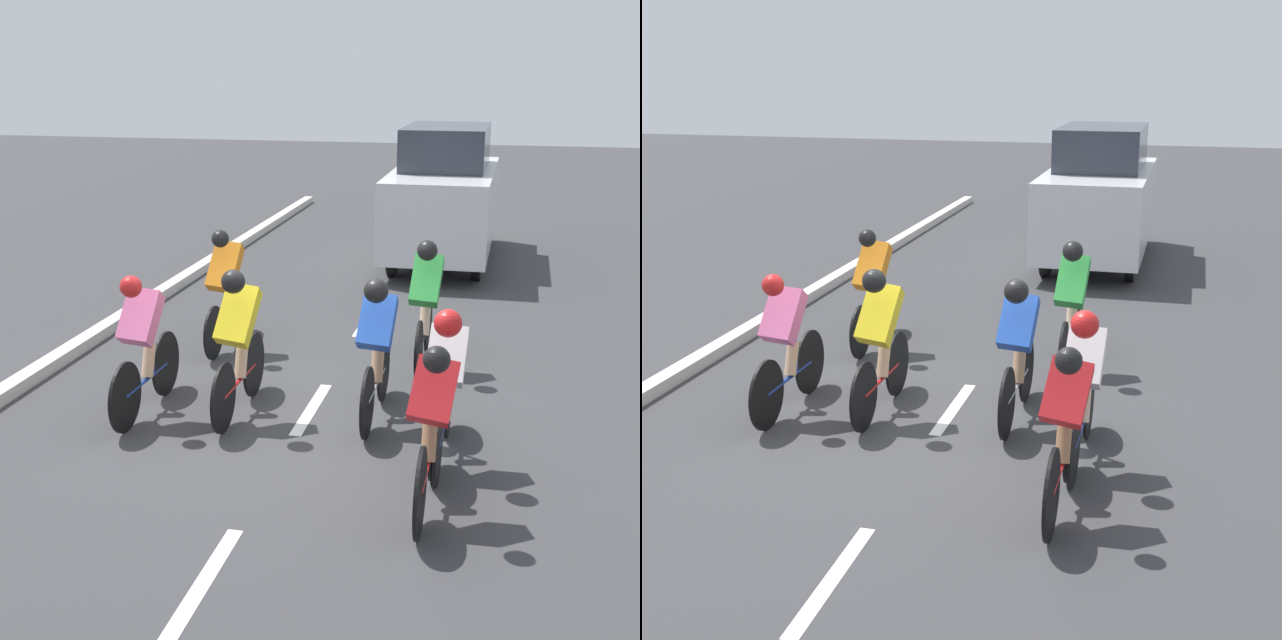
{
  "view_description": "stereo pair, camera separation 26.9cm",
  "coord_description": "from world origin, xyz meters",
  "views": [
    {
      "loc": [
        -1.95,
        8.01,
        3.43
      ],
      "look_at": [
        -0.09,
        -0.21,
        0.95
      ],
      "focal_mm": 50.0,
      "sensor_mm": 36.0,
      "label": 1
    },
    {
      "loc": [
        -2.21,
        7.94,
        3.43
      ],
      "look_at": [
        -0.09,
        -0.21,
        0.95
      ],
      "focal_mm": 50.0,
      "sensor_mm": 36.0,
      "label": 2
    }
  ],
  "objects": [
    {
      "name": "cyclist_pink",
      "position": [
        1.58,
        0.29,
        0.77
      ],
      "size": [
        0.36,
        1.69,
        1.49
      ],
      "color": "black",
      "rests_on": "ground"
    },
    {
      "name": "cyclist_blue",
      "position": [
        -0.68,
        -0.05,
        0.79
      ],
      "size": [
        0.36,
        1.68,
        1.5
      ],
      "color": "black",
      "rests_on": "ground"
    },
    {
      "name": "curb",
      "position": [
        3.2,
        -0.21,
        0.07
      ],
      "size": [
        0.2,
        26.53,
        0.14
      ],
      "primitive_type": "cube",
      "color": "beige",
      "rests_on": "ground"
    },
    {
      "name": "cyclist_orange",
      "position": [
        1.47,
        -1.91,
        0.8
      ],
      "size": [
        0.38,
        1.63,
        1.52
      ],
      "color": "black",
      "rests_on": "ground"
    },
    {
      "name": "cyclist_white",
      "position": [
        -1.41,
        0.74,
        0.78
      ],
      "size": [
        0.35,
        1.69,
        1.47
      ],
      "color": "black",
      "rests_on": "ground"
    },
    {
      "name": "cyclist_yellow",
      "position": [
        0.66,
        0.12,
        0.82
      ],
      "size": [
        0.39,
        1.68,
        1.55
      ],
      "color": "black",
      "rests_on": "ground"
    },
    {
      "name": "cyclist_red",
      "position": [
        -1.38,
        1.63,
        0.74
      ],
      "size": [
        0.39,
        1.7,
        1.44
      ],
      "color": "black",
      "rests_on": "ground"
    },
    {
      "name": "lane_stripe_near",
      "position": [
        0.0,
        2.99,
        0.0
      ],
      "size": [
        0.12,
        1.4,
        0.01
      ],
      "primitive_type": "cube",
      "color": "white",
      "rests_on": "ground"
    },
    {
      "name": "support_car",
      "position": [
        -0.64,
        -7.52,
        1.15
      ],
      "size": [
        1.7,
        4.26,
        2.32
      ],
      "color": "black",
      "rests_on": "ground"
    },
    {
      "name": "lane_stripe_mid",
      "position": [
        0.0,
        -0.21,
        0.0
      ],
      "size": [
        0.12,
        1.4,
        0.01
      ],
      "primitive_type": "cube",
      "color": "white",
      "rests_on": "ground"
    },
    {
      "name": "ground_plane",
      "position": [
        0.0,
        0.0,
        0.0
      ],
      "size": [
        60.0,
        60.0,
        0.0
      ],
      "primitive_type": "plane",
      "color": "#38383A"
    },
    {
      "name": "cyclist_green",
      "position": [
        -0.96,
        -1.75,
        0.81
      ],
      "size": [
        0.36,
        1.65,
        1.54
      ],
      "color": "black",
      "rests_on": "ground"
    },
    {
      "name": "lane_stripe_far",
      "position": [
        0.0,
        -3.41,
        0.0
      ],
      "size": [
        0.12,
        1.4,
        0.01
      ],
      "primitive_type": "cube",
      "color": "white",
      "rests_on": "ground"
    }
  ]
}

